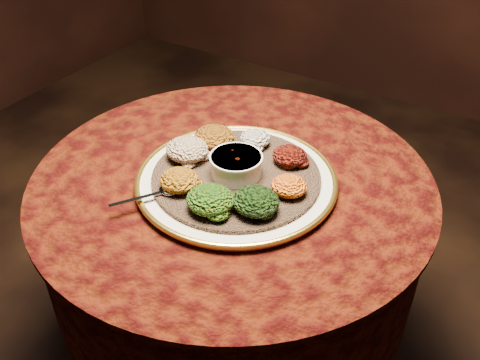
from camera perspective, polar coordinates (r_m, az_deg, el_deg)
The scene contains 13 objects.
table at distance 1.39m, azimuth -0.78°, elevation -5.65°, with size 0.96×0.96×0.73m.
platter at distance 1.24m, azimuth -0.41°, elevation 0.00°, with size 0.59×0.59×0.02m.
injera at distance 1.24m, azimuth -0.41°, elevation 0.41°, with size 0.39×0.39×0.01m, color brown.
stew_bowl at distance 1.22m, azimuth -0.42°, elevation 1.72°, with size 0.12×0.12×0.05m.
spoon at distance 1.18m, azimuth -8.22°, elevation -1.25°, with size 0.10×0.13×0.01m.
portion_ayib at distance 1.33m, azimuth 1.63°, elevation 4.45°, with size 0.08×0.07×0.04m, color beige.
portion_kitfo at distance 1.27m, azimuth 5.32°, elevation 2.60°, with size 0.08×0.08×0.04m, color black.
portion_tikil at distance 1.17m, azimuth 5.26°, elevation -0.63°, with size 0.08×0.08×0.04m, color #B06B0E.
portion_gomen at distance 1.12m, azimuth 1.67°, elevation -2.27°, with size 0.10×0.10×0.05m, color black.
portion_mixveg at distance 1.12m, azimuth -3.19°, elevation -2.11°, with size 0.10×0.10×0.05m, color #932F09.
portion_kik at distance 1.19m, azimuth -6.48°, elevation -0.01°, with size 0.09×0.09×0.04m, color #A85B0E.
portion_timatim at distance 1.28m, azimuth -5.65°, elevation 3.26°, with size 0.10×0.10×0.05m, color #770707.
portion_shiro at distance 1.32m, azimuth -2.75°, elevation 4.60°, with size 0.10×0.10×0.05m, color brown.
Camera 1 is at (0.55, -0.87, 1.49)m, focal length 40.00 mm.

